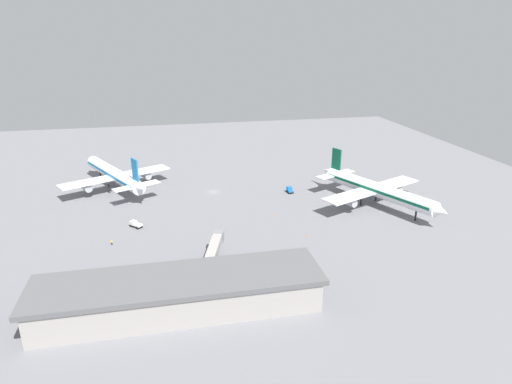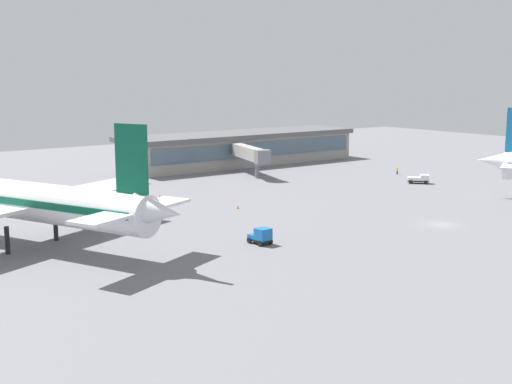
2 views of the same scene
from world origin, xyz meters
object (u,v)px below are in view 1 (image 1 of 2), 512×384
object	(u,v)px
ground_crew_worker	(112,242)
safety_cone_far_side	(275,215)
safety_cone_near_gate	(228,172)
airplane_at_gate	(376,189)
pushback_tractor	(136,224)
safety_cone_mid_apron	(307,235)
baggage_tug	(290,190)
airplane_taxiing	(115,174)

from	to	relation	value
ground_crew_worker	safety_cone_far_side	distance (m)	54.78
ground_crew_worker	safety_cone_far_side	xyz separation A→B (m)	(53.62, 11.22, -0.55)
ground_crew_worker	safety_cone_near_gate	bearing A→B (deg)	85.47
airplane_at_gate	safety_cone_near_gate	world-z (taller)	airplane_at_gate
pushback_tractor	ground_crew_worker	bearing A→B (deg)	108.77
ground_crew_worker	safety_cone_mid_apron	world-z (taller)	ground_crew_worker
safety_cone_mid_apron	baggage_tug	bearing A→B (deg)	81.60
airplane_at_gate	baggage_tug	size ratio (longest dim) A/B	16.24
airplane_taxiing	pushback_tractor	world-z (taller)	airplane_taxiing
baggage_tug	pushback_tractor	distance (m)	62.72
baggage_tug	ground_crew_worker	bearing A→B (deg)	113.75
safety_cone_far_side	ground_crew_worker	bearing A→B (deg)	-168.18
pushback_tractor	ground_crew_worker	distance (m)	13.60
ground_crew_worker	pushback_tractor	bearing A→B (deg)	92.20
airplane_at_gate	safety_cone_far_side	xyz separation A→B (m)	(-38.77, -2.23, -5.99)
airplane_taxiing	pushback_tractor	xyz separation A→B (m)	(9.48, -40.87, -5.22)
baggage_tug	pushback_tractor	size ratio (longest dim) A/B	0.73
baggage_tug	airplane_taxiing	bearing A→B (deg)	70.81
airplane_at_gate	safety_cone_near_gate	bearing A→B (deg)	-161.25
airplane_at_gate	baggage_tug	xyz separation A→B (m)	(-27.04, 20.07, -5.13)
safety_cone_near_gate	safety_cone_mid_apron	distance (m)	72.35
safety_cone_near_gate	safety_cone_far_side	size ratio (longest dim) A/B	1.00
pushback_tractor	ground_crew_worker	size ratio (longest dim) A/B	2.70
airplane_taxiing	ground_crew_worker	distance (m)	53.20
baggage_tug	safety_cone_mid_apron	world-z (taller)	baggage_tug
airplane_at_gate	safety_cone_near_gate	xyz separation A→B (m)	(-47.07, 51.29, -5.99)
safety_cone_near_gate	safety_cone_far_side	xyz separation A→B (m)	(8.31, -53.52, 0.00)
airplane_at_gate	safety_cone_far_side	world-z (taller)	airplane_at_gate
pushback_tractor	safety_cone_near_gate	bearing A→B (deg)	-79.35
pushback_tractor	safety_cone_mid_apron	distance (m)	56.08
safety_cone_far_side	safety_cone_near_gate	bearing A→B (deg)	98.82
pushback_tractor	safety_cone_mid_apron	size ratio (longest dim) A/B	7.52
airplane_taxiing	safety_cone_far_side	xyz separation A→B (m)	(56.66, -41.63, -5.89)
airplane_at_gate	pushback_tractor	bearing A→B (deg)	-112.82
safety_cone_mid_apron	pushback_tractor	bearing A→B (deg)	161.06
ground_crew_worker	safety_cone_mid_apron	size ratio (longest dim) A/B	2.78
safety_cone_mid_apron	ground_crew_worker	bearing A→B (deg)	174.03
airplane_at_gate	baggage_tug	world-z (taller)	airplane_at_gate
airplane_at_gate	baggage_tug	distance (m)	34.06
baggage_tug	pushback_tractor	world-z (taller)	baggage_tug
baggage_tug	pushback_tractor	xyz separation A→B (m)	(-58.91, -21.53, -0.19)
pushback_tractor	safety_cone_near_gate	xyz separation A→B (m)	(38.87, 52.75, -0.67)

